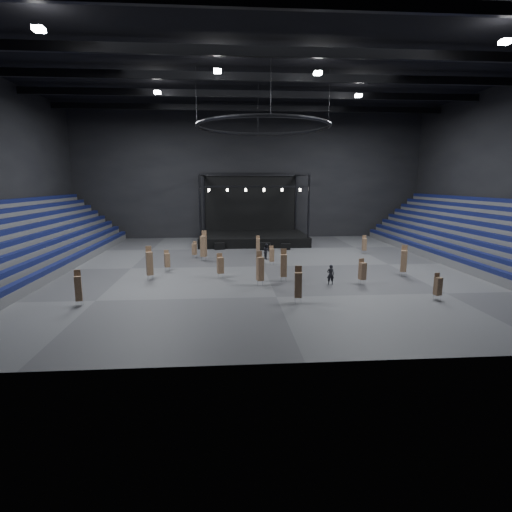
{
  "coord_description": "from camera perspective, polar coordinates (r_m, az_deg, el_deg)",
  "views": [
    {
      "loc": [
        -3.46,
        -37.57,
        7.99
      ],
      "look_at": [
        -0.82,
        -2.0,
        1.4
      ],
      "focal_mm": 28.0,
      "sensor_mm": 36.0,
      "label": 1
    }
  ],
  "objects": [
    {
      "name": "floor",
      "position": [
        38.56,
        0.99,
        -1.49
      ],
      "size": [
        50.0,
        50.0,
        0.0
      ],
      "primitive_type": "plane",
      "color": "#464649",
      "rests_on": "ground"
    },
    {
      "name": "flight_case_right",
      "position": [
        48.21,
        4.28,
        1.34
      ],
      "size": [
        1.16,
        0.68,
        0.74
      ],
      "primitive_type": "cube",
      "rotation": [
        0.0,
        0.0,
        -0.12
      ],
      "color": "black",
      "rests_on": "floor"
    },
    {
      "name": "truss_ring",
      "position": [
        38.06,
        1.06,
        18.03
      ],
      "size": [
        12.3,
        12.3,
        5.15
      ],
      "color": "black",
      "rests_on": "ceiling"
    },
    {
      "name": "floodlights",
      "position": [
        34.83,
        1.75,
        24.78
      ],
      "size": [
        28.6,
        16.6,
        0.25
      ],
      "color": "white",
      "rests_on": "roof_girders"
    },
    {
      "name": "chair_stack_4",
      "position": [
        39.09,
        2.26,
        0.17
      ],
      "size": [
        0.46,
        0.46,
        1.9
      ],
      "rotation": [
        0.0,
        0.0,
        0.12
      ],
      "color": "silver",
      "rests_on": "floor"
    },
    {
      "name": "chair_stack_14",
      "position": [
        31.2,
        0.59,
        -1.75
      ],
      "size": [
        0.62,
        0.62,
        2.73
      ],
      "rotation": [
        0.0,
        0.0,
        0.34
      ],
      "color": "silver",
      "rests_on": "floor"
    },
    {
      "name": "chair_stack_9",
      "position": [
        32.72,
        14.95,
        -2.04
      ],
      "size": [
        0.58,
        0.58,
        2.07
      ],
      "rotation": [
        0.0,
        0.0,
        0.27
      ],
      "color": "silver",
      "rests_on": "floor"
    },
    {
      "name": "chair_stack_10",
      "position": [
        30.2,
        24.55,
        -3.89
      ],
      "size": [
        0.49,
        0.49,
        1.88
      ],
      "rotation": [
        0.0,
        0.0,
        0.2
      ],
      "color": "silver",
      "rests_on": "floor"
    },
    {
      "name": "chair_stack_13",
      "position": [
        32.57,
        3.97,
        -1.27
      ],
      "size": [
        0.53,
        0.53,
        2.69
      ],
      "rotation": [
        0.0,
        0.0,
        -0.07
      ],
      "color": "silver",
      "rests_on": "floor"
    },
    {
      "name": "wall_back",
      "position": [
        58.68,
        -0.88,
        11.45
      ],
      "size": [
        50.0,
        0.2,
        18.0
      ],
      "primitive_type": "cube",
      "color": "black",
      "rests_on": "ground"
    },
    {
      "name": "chair_stack_12",
      "position": [
        46.96,
        15.22,
        1.67
      ],
      "size": [
        0.5,
        0.5,
        2.09
      ],
      "rotation": [
        0.0,
        0.0,
        -0.09
      ],
      "color": "silver",
      "rests_on": "floor"
    },
    {
      "name": "flight_case_mid",
      "position": [
        47.81,
        1.22,
        1.4
      ],
      "size": [
        1.48,
        0.98,
        0.91
      ],
      "primitive_type": "cube",
      "rotation": [
        0.0,
        0.0,
        -0.24
      ],
      "color": "black",
      "rests_on": "floor"
    },
    {
      "name": "chair_stack_6",
      "position": [
        45.48,
        0.28,
        1.71
      ],
      "size": [
        0.44,
        0.44,
        2.04
      ],
      "rotation": [
        0.0,
        0.0,
        -0.05
      ],
      "color": "silver",
      "rests_on": "floor"
    },
    {
      "name": "chair_stack_5",
      "position": [
        26.86,
        6.05,
        -4.02
      ],
      "size": [
        0.54,
        0.54,
        2.52
      ],
      "rotation": [
        0.0,
        0.0,
        -0.14
      ],
      "color": "silver",
      "rests_on": "floor"
    },
    {
      "name": "bleachers_left",
      "position": [
        42.78,
        -31.27,
        0.52
      ],
      "size": [
        7.2,
        40.0,
        6.4
      ],
      "color": "#525254",
      "rests_on": "floor"
    },
    {
      "name": "wall_front",
      "position": [
        16.95,
        7.76,
        13.79
      ],
      "size": [
        50.0,
        0.2,
        18.0
      ],
      "primitive_type": "cube",
      "color": "black",
      "rests_on": "ground"
    },
    {
      "name": "ceiling",
      "position": [
        39.03,
        1.09,
        25.33
      ],
      "size": [
        50.0,
        42.0,
        0.2
      ],
      "primitive_type": "cube",
      "color": "black",
      "rests_on": "wall_back"
    },
    {
      "name": "chair_stack_2",
      "position": [
        34.17,
        -14.97,
        -0.95
      ],
      "size": [
        0.64,
        0.64,
        2.83
      ],
      "rotation": [
        0.0,
        0.0,
        0.36
      ],
      "color": "silver",
      "rests_on": "floor"
    },
    {
      "name": "chair_stack_11",
      "position": [
        43.28,
        -8.79,
        1.0
      ],
      "size": [
        0.54,
        0.54,
        1.79
      ],
      "rotation": [
        0.0,
        0.0,
        -0.35
      ],
      "color": "silver",
      "rests_on": "floor"
    },
    {
      "name": "chair_stack_1",
      "position": [
        28.59,
        -24.06,
        -4.16
      ],
      "size": [
        0.52,
        0.52,
        2.39
      ],
      "rotation": [
        0.0,
        0.0,
        0.28
      ],
      "color": "silver",
      "rests_on": "floor"
    },
    {
      "name": "chair_stack_7",
      "position": [
        41.42,
        -7.5,
        1.47
      ],
      "size": [
        0.69,
        0.69,
        3.12
      ],
      "rotation": [
        0.0,
        0.0,
        -0.33
      ],
      "color": "silver",
      "rests_on": "floor"
    },
    {
      "name": "bleachers_right",
      "position": [
        46.34,
        30.54,
        1.24
      ],
      "size": [
        7.2,
        40.0,
        6.4
      ],
      "color": "#525254",
      "rests_on": "floor"
    },
    {
      "name": "stage",
      "position": [
        54.31,
        -0.56,
        3.55
      ],
      "size": [
        14.0,
        10.0,
        9.2
      ],
      "color": "black",
      "rests_on": "floor"
    },
    {
      "name": "chair_stack_0",
      "position": [
        37.25,
        -12.59,
        -0.54
      ],
      "size": [
        0.59,
        0.59,
        1.93
      ],
      "rotation": [
        0.0,
        0.0,
        0.39
      ],
      "color": "silver",
      "rests_on": "floor"
    },
    {
      "name": "chair_stack_8",
      "position": [
        36.55,
        20.36,
        -0.61
      ],
      "size": [
        0.64,
        0.64,
        2.71
      ],
      "rotation": [
        0.0,
        0.0,
        -0.38
      ],
      "color": "silver",
      "rests_on": "floor"
    },
    {
      "name": "crew_member",
      "position": [
        42.14,
        1.51,
        0.69
      ],
      "size": [
        0.85,
        0.96,
        1.67
      ],
      "primitive_type": "imported",
      "rotation": [
        0.0,
        0.0,
        1.88
      ],
      "color": "black",
      "rests_on": "floor"
    },
    {
      "name": "roof_girders",
      "position": [
        38.83,
        1.08,
        24.19
      ],
      "size": [
        49.0,
        30.35,
        0.7
      ],
      "color": "black",
      "rests_on": "ceiling"
    },
    {
      "name": "flight_case_left",
      "position": [
        48.38,
        -5.22,
        1.41
      ],
      "size": [
        1.37,
        0.99,
        0.82
      ],
      "primitive_type": "cube",
      "rotation": [
        0.0,
        0.0,
        0.33
      ],
      "color": "black",
      "rests_on": "floor"
    },
    {
      "name": "chair_stack_3",
      "position": [
        33.81,
        -5.12,
        -1.27
      ],
      "size": [
        0.62,
        0.62,
        2.12
      ],
      "rotation": [
        0.0,
        0.0,
        0.3
      ],
      "color": "silver",
      "rests_on": "floor"
    },
    {
      "name": "man_center",
      "position": [
        32.21,
        10.6,
        -2.62
      ],
      "size": [
        0.6,
        0.42,
        1.59
      ],
      "primitive_type": "imported",
      "rotation": [
        0.0,
        0.0,
        3.08
      ],
      "color": "black",
      "rests_on": "floor"
    }
  ]
}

